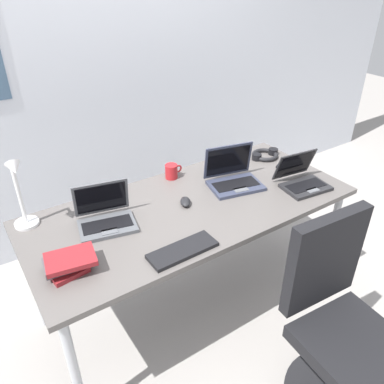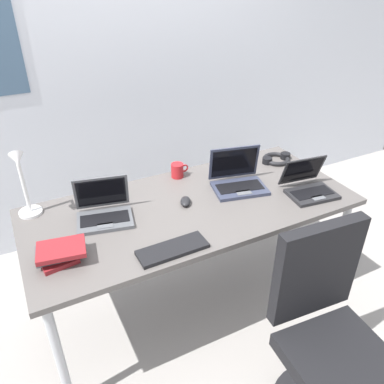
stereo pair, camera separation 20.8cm
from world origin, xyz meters
TOP-DOWN VIEW (x-y plane):
  - ground_plane at (0.00, 0.00)m, footprint 12.00×12.00m
  - wall_back at (-0.00, 1.10)m, footprint 6.00×0.13m
  - desk at (0.00, 0.00)m, footprint 1.80×0.80m
  - desk_lamp at (-0.80, 0.28)m, footprint 0.12×0.18m
  - laptop_back_right at (0.33, 0.05)m, footprint 0.35×0.30m
  - laptop_near_lamp at (-0.46, 0.09)m, footprint 0.32×0.28m
  - laptop_front_left at (0.65, -0.19)m, footprint 0.29×0.27m
  - external_keyboard at (-0.26, -0.31)m, footprint 0.33×0.12m
  - computer_mouse at (-0.03, 0.02)m, footprint 0.09×0.11m
  - cell_phone at (0.75, 0.02)m, footprint 0.12×0.15m
  - headphones at (0.74, 0.22)m, footprint 0.21×0.18m
  - book_stack at (-0.73, -0.14)m, footprint 0.23×0.18m
  - coffee_mug at (0.06, 0.32)m, footprint 0.11×0.08m
  - office_chair at (0.24, -0.87)m, footprint 0.52×0.56m

SIDE VIEW (x-z plane):
  - ground_plane at x=0.00m, z-range 0.00..0.00m
  - office_chair at x=0.24m, z-range -0.09..0.88m
  - desk at x=0.00m, z-range 0.31..1.05m
  - cell_phone at x=0.75m, z-range 0.74..0.75m
  - external_keyboard at x=-0.26m, z-range 0.74..0.76m
  - headphones at x=0.74m, z-range 0.74..0.78m
  - computer_mouse at x=-0.03m, z-range 0.74..0.77m
  - laptop_front_left at x=0.65m, z-range 0.68..0.88m
  - book_stack at x=-0.73m, z-range 0.74..0.82m
  - laptop_near_lamp at x=-0.46m, z-range 0.68..0.89m
  - coffee_mug at x=0.06m, z-range 0.74..0.83m
  - laptop_back_right at x=0.33m, z-range 0.67..0.90m
  - desk_lamp at x=-0.80m, z-range 0.74..1.14m
  - wall_back at x=0.00m, z-range 0.00..2.60m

